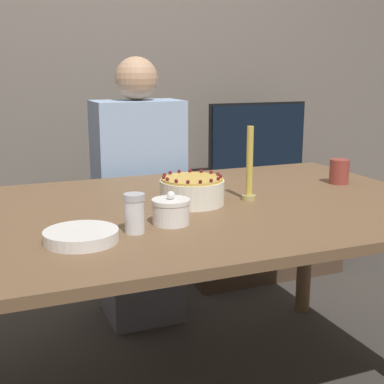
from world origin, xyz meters
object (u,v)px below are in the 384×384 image
tv_monitor (258,137)px  sugar_bowl (171,211)px  candle (249,171)px  cake (192,191)px  sugar_shaker (134,213)px  person_man_blue_shirt (139,209)px

tv_monitor → sugar_bowl: bearing=-128.0°
sugar_bowl → tv_monitor: 1.61m
sugar_bowl → candle: 0.39m
sugar_bowl → cake: bearing=53.3°
sugar_shaker → sugar_bowl: bearing=19.6°
cake → sugar_shaker: (-0.27, -0.24, 0.01)m
sugar_shaker → candle: bearing=24.5°
sugar_shaker → tv_monitor: size_ratio=0.18×
cake → tv_monitor: bearing=51.7°
sugar_bowl → person_man_blue_shirt: 0.97m
tv_monitor → person_man_blue_shirt: bearing=-157.2°
sugar_shaker → person_man_blue_shirt: bearing=72.8°
sugar_bowl → tv_monitor: tv_monitor is taller
cake → sugar_shaker: bearing=-138.3°
cake → sugar_bowl: (-0.15, -0.20, -0.01)m
sugar_shaker → person_man_blue_shirt: 1.05m
cake → sugar_shaker: 0.36m
cake → tv_monitor: size_ratio=0.35×
sugar_shaker → tv_monitor: tv_monitor is taller
sugar_shaker → tv_monitor: bearing=49.7°
cake → candle: size_ratio=0.85×
cake → candle: (0.20, -0.03, 0.06)m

